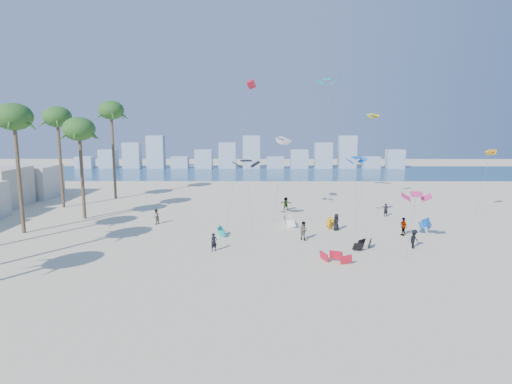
{
  "coord_description": "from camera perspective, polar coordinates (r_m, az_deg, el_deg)",
  "views": [
    {
      "loc": [
        3.28,
        -28.64,
        11.81
      ],
      "look_at": [
        3.0,
        16.0,
        4.5
      ],
      "focal_mm": 29.99,
      "sensor_mm": 36.0,
      "label": 1
    }
  ],
  "objects": [
    {
      "name": "grounded_kites",
      "position": [
        46.22,
        10.43,
        -5.06
      ],
      "size": [
        24.62,
        15.93,
        1.02
      ],
      "color": "#0DA298",
      "rests_on": "ground"
    },
    {
      "name": "distant_skyline",
      "position": [
        111.07,
        -1.95,
        4.79
      ],
      "size": [
        85.0,
        3.0,
        8.4
      ],
      "color": "#9EADBF",
      "rests_on": "ground"
    },
    {
      "name": "flying_kites",
      "position": [
        53.44,
        8.9,
        8.67
      ],
      "size": [
        34.27,
        28.84,
        18.6
      ],
      "color": "black",
      "rests_on": "ground"
    },
    {
      "name": "kitesurfer_mid",
      "position": [
        43.69,
        6.31,
        -5.14
      ],
      "size": [
        1.18,
        1.15,
        1.92
      ],
      "primitive_type": "imported",
      "rotation": [
        0.0,
        0.0,
        2.46
      ],
      "color": "gray",
      "rests_on": "ground"
    },
    {
      "name": "ground",
      "position": [
        31.15,
        -5.86,
        -13.03
      ],
      "size": [
        220.0,
        220.0,
        0.0
      ],
      "primitive_type": "plane",
      "color": "beige",
      "rests_on": "ground"
    },
    {
      "name": "ocean",
      "position": [
        101.38,
        -1.5,
        2.61
      ],
      "size": [
        220.0,
        220.0,
        0.0
      ],
      "primitive_type": "plane",
      "color": "navy",
      "rests_on": "ground"
    },
    {
      "name": "kitesurfers_far",
      "position": [
        49.48,
        8.55,
        -3.53
      ],
      "size": [
        28.95,
        18.79,
        1.93
      ],
      "color": "black",
      "rests_on": "ground"
    },
    {
      "name": "palm_row",
      "position": [
        51.11,
        -28.69,
        8.07
      ],
      "size": [
        9.6,
        44.8,
        15.04
      ],
      "color": "brown",
      "rests_on": "ground"
    },
    {
      "name": "kitesurfer_near",
      "position": [
        39.92,
        -5.63,
        -6.67
      ],
      "size": [
        0.75,
        0.67,
        1.71
      ],
      "primitive_type": "imported",
      "rotation": [
        0.0,
        0.0,
        0.54
      ],
      "color": "black",
      "rests_on": "ground"
    }
  ]
}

